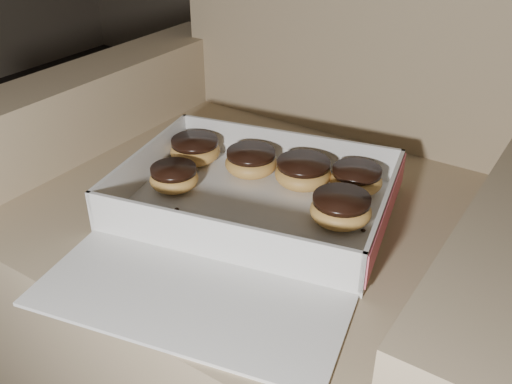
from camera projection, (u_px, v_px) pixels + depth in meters
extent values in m
cube|color=#937D5D|center=(266.00, 290.00, 1.01)|extent=(0.70, 0.70, 0.41)
cube|color=#937D5D|center=(110.00, 197.00, 1.15)|extent=(0.12, 0.70, 0.54)
cube|color=#937D5D|center=(494.00, 350.00, 0.80)|extent=(0.12, 0.70, 0.54)
cube|color=silver|center=(256.00, 206.00, 0.86)|extent=(0.44, 0.37, 0.01)
cube|color=silver|center=(287.00, 147.00, 0.96)|extent=(0.38, 0.09, 0.06)
cube|color=silver|center=(216.00, 239.00, 0.73)|extent=(0.38, 0.09, 0.06)
cube|color=silver|center=(144.00, 165.00, 0.91)|extent=(0.07, 0.29, 0.06)
cube|color=silver|center=(385.00, 212.00, 0.79)|extent=(0.07, 0.29, 0.06)
cube|color=#DE596E|center=(388.00, 212.00, 0.79)|extent=(0.06, 0.28, 0.05)
cube|color=silver|center=(188.00, 300.00, 0.68)|extent=(0.41, 0.24, 0.01)
ellipsoid|color=#EAAC51|center=(303.00, 174.00, 0.90)|extent=(0.09, 0.09, 0.04)
cylinder|color=black|center=(304.00, 164.00, 0.89)|extent=(0.08, 0.08, 0.01)
ellipsoid|color=#EAAC51|center=(195.00, 151.00, 0.97)|extent=(0.09, 0.09, 0.04)
cylinder|color=black|center=(195.00, 142.00, 0.96)|extent=(0.08, 0.08, 0.01)
ellipsoid|color=#EAAC51|center=(341.00, 211.00, 0.80)|extent=(0.09, 0.09, 0.04)
cylinder|color=black|center=(342.00, 200.00, 0.80)|extent=(0.08, 0.08, 0.01)
ellipsoid|color=#EAAC51|center=(356.00, 181.00, 0.88)|extent=(0.08, 0.08, 0.04)
cylinder|color=black|center=(357.00, 171.00, 0.87)|extent=(0.08, 0.08, 0.01)
ellipsoid|color=#EAAC51|center=(174.00, 179.00, 0.89)|extent=(0.08, 0.08, 0.04)
cylinder|color=black|center=(173.00, 170.00, 0.88)|extent=(0.07, 0.07, 0.01)
ellipsoid|color=#EAAC51|center=(251.00, 163.00, 0.93)|extent=(0.09, 0.09, 0.04)
cylinder|color=black|center=(251.00, 153.00, 0.92)|extent=(0.08, 0.08, 0.01)
ellipsoid|color=black|center=(300.00, 247.00, 0.76)|extent=(0.01, 0.01, 0.00)
ellipsoid|color=black|center=(177.00, 209.00, 0.84)|extent=(0.01, 0.01, 0.00)
ellipsoid|color=black|center=(363.00, 230.00, 0.79)|extent=(0.01, 0.01, 0.00)
ellipsoid|color=black|center=(242.00, 244.00, 0.77)|extent=(0.01, 0.01, 0.00)
ellipsoid|color=black|center=(339.00, 226.00, 0.80)|extent=(0.01, 0.01, 0.00)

